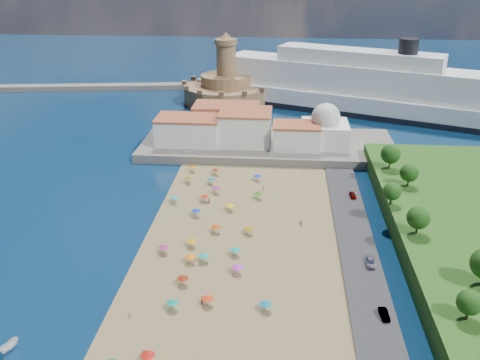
{
  "coord_description": "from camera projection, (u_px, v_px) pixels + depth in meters",
  "views": [
    {
      "loc": [
        15.36,
        -109.59,
        65.57
      ],
      "look_at": [
        4.0,
        25.0,
        8.0
      ],
      "focal_mm": 40.0,
      "sensor_mm": 36.0,
      "label": 1
    }
  ],
  "objects": [
    {
      "name": "domed_building",
      "position": [
        325.0,
        129.0,
        186.6
      ],
      "size": [
        16.0,
        16.0,
        15.0
      ],
      "color": "silver",
      "rests_on": "terrace"
    },
    {
      "name": "hillside_trees",
      "position": [
        441.0,
        236.0,
        113.02
      ],
      "size": [
        16.95,
        108.38,
        7.93
      ],
      "color": "#382314",
      "rests_on": "hillside"
    },
    {
      "name": "parked_cars",
      "position": [
        372.0,
        267.0,
        118.47
      ],
      "size": [
        2.33,
        75.89,
        1.43
      ],
      "color": "gray",
      "rests_on": "promenade"
    },
    {
      "name": "beachgoers",
      "position": [
        224.0,
        260.0,
        121.52
      ],
      "size": [
        36.58,
        90.62,
        1.79
      ],
      "color": "tan",
      "rests_on": "beach"
    },
    {
      "name": "terrace",
      "position": [
        268.0,
        145.0,
        192.91
      ],
      "size": [
        90.0,
        36.0,
        3.0
      ],
      "primitive_type": "cube",
      "color": "#59544C",
      "rests_on": "ground"
    },
    {
      "name": "breakwater",
      "position": [
        41.0,
        88.0,
        275.61
      ],
      "size": [
        199.03,
        34.77,
        2.6
      ],
      "primitive_type": "cube",
      "rotation": [
        0.0,
        0.0,
        0.14
      ],
      "color": "#59544C",
      "rests_on": "ground"
    },
    {
      "name": "fortress",
      "position": [
        226.0,
        88.0,
        252.17
      ],
      "size": [
        40.0,
        40.0,
        32.4
      ],
      "color": "#99714C",
      "rests_on": "ground"
    },
    {
      "name": "ground",
      "position": [
        215.0,
        251.0,
        127.36
      ],
      "size": [
        700.0,
        700.0,
        0.0
      ],
      "primitive_type": "plane",
      "color": "#071938",
      "rests_on": "ground"
    },
    {
      "name": "cruise_ship",
      "position": [
        356.0,
        90.0,
        235.69
      ],
      "size": [
        149.52,
        78.78,
        33.3
      ],
      "color": "black",
      "rests_on": "ground"
    },
    {
      "name": "waterfront_buildings",
      "position": [
        232.0,
        127.0,
        192.01
      ],
      "size": [
        57.0,
        29.0,
        11.0
      ],
      "color": "silver",
      "rests_on": "terrace"
    },
    {
      "name": "beach_parasols",
      "position": [
        196.0,
        268.0,
        116.72
      ],
      "size": [
        30.2,
        118.44,
        2.2
      ],
      "color": "gray",
      "rests_on": "beach"
    },
    {
      "name": "jetty",
      "position": [
        219.0,
        117.0,
        226.81
      ],
      "size": [
        18.0,
        70.0,
        2.4
      ],
      "primitive_type": "cube",
      "color": "#59544C",
      "rests_on": "ground"
    }
  ]
}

